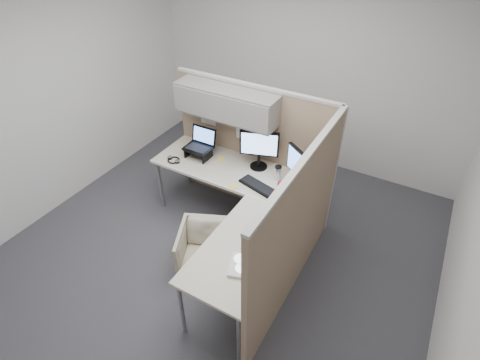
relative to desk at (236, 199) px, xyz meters
The scene contains 18 objects.
ground 0.71m from the desk, 134.71° to the right, with size 4.50×4.50×0.00m, color #3A3A3F.
partition_back 0.88m from the desk, 115.90° to the left, with size 2.00×0.36×1.63m.
partition_right 0.81m from the desk, 13.96° to the right, with size 0.07×2.03×1.63m.
desk is the anchor object (origin of this frame).
office_chair 0.60m from the desk, 105.53° to the right, with size 0.56×0.52×0.57m, color #BCAC96.
monitor_left 0.67m from the desk, 93.99° to the left, with size 0.43×0.20×0.47m.
monitor_right 0.74m from the desk, 40.21° to the left, with size 0.38×0.28×0.47m.
laptop_station 0.90m from the desk, 149.57° to the left, with size 0.32×0.28×0.34m.
keyboard 0.29m from the desk, 60.43° to the left, with size 0.46×0.15×0.02m, color black.
mouse 0.36m from the desk, 26.38° to the left, with size 0.09×0.06×0.03m, color black.
travel_mug 0.56m from the desk, 62.86° to the left, with size 0.08×0.08×0.17m.
soda_can_green 0.58m from the desk, ahead, with size 0.07×0.07×0.12m, color #268C1E.
soda_can_silver 0.48m from the desk, 39.01° to the left, with size 0.07×0.07×0.12m, color #B21E1E.
sticky_note_b 0.17m from the desk, 130.38° to the left, with size 0.08×0.08×0.01m, color yellow.
sticky_note_c 0.71m from the desk, 134.97° to the left, with size 0.08×0.08×0.01m, color yellow.
headphones 1.00m from the desk, 168.35° to the left, with size 0.18×0.17×0.03m.
paper_stack 0.94m from the desk, 57.00° to the right, with size 0.28×0.31×0.03m.
desk_clock 0.64m from the desk, 42.92° to the right, with size 0.06×0.08×0.08m.
Camera 1 is at (1.65, -2.47, 3.23)m, focal length 28.00 mm.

